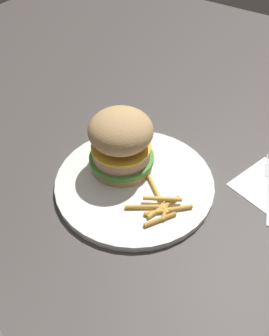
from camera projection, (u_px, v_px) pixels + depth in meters
name	position (u px, v px, depth m)	size (l,w,h in m)	color
ground_plane	(137.00, 177.00, 0.67)	(1.60, 1.60, 0.00)	#47423F
plate	(135.00, 183.00, 0.66)	(0.27, 0.27, 0.01)	white
sandwich	(121.00, 141.00, 0.64)	(0.11, 0.11, 0.11)	tan
fries_pile	(160.00, 205.00, 0.61)	(0.10, 0.10, 0.01)	gold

